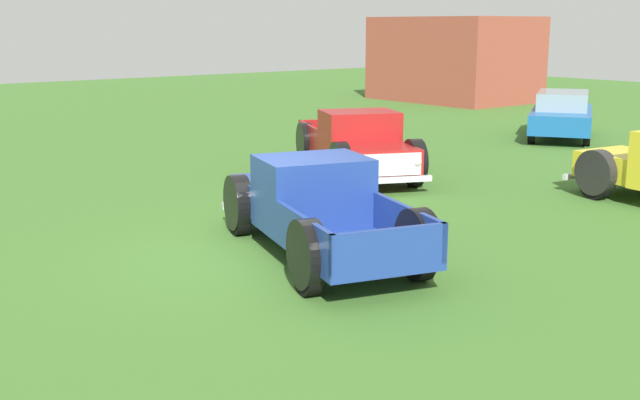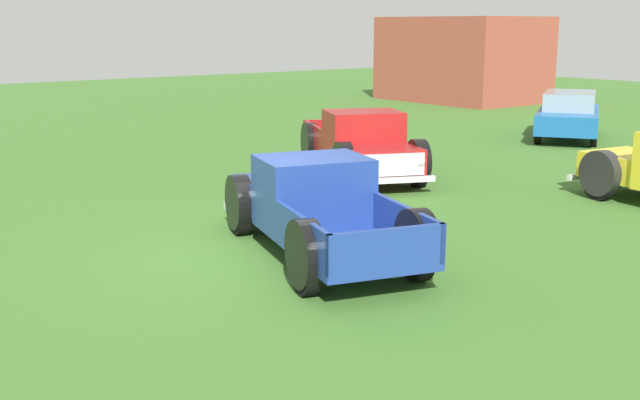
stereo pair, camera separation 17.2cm
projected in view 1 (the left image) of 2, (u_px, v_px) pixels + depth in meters
ground_plane at (267, 254)px, 12.54m from camera, size 80.00×80.00×0.00m
pickup_truck_foreground at (312, 206)px, 12.62m from camera, size 5.30×3.15×1.53m
pickup_truck_behind_left at (360, 146)px, 18.66m from camera, size 5.43×3.77×1.57m
sedan_distant_a at (562, 114)px, 25.11m from camera, size 3.92×4.68×1.47m
brick_pavilion at (454, 59)px, 37.31m from camera, size 7.02×4.96×3.90m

